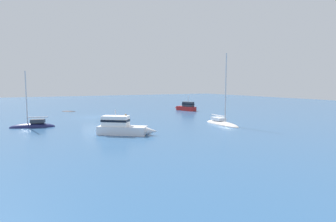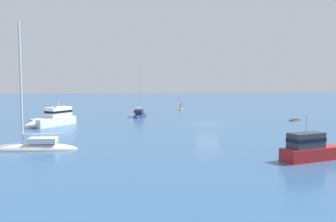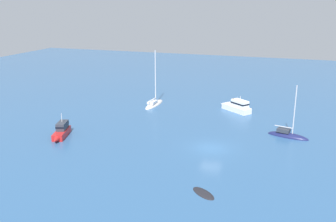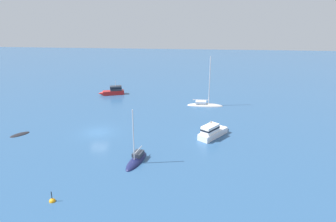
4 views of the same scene
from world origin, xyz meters
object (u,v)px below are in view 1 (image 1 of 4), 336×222
motor_cruiser (186,107)px  cabin_cruiser (122,127)px  ketch (222,123)px  tender (68,112)px  sailboat (33,126)px

motor_cruiser → cabin_cruiser: size_ratio=0.91×
ketch → tender: size_ratio=3.25×
tender → ketch: bearing=159.2°
motor_cruiser → cabin_cruiser: bearing=116.6°
sailboat → ketch: size_ratio=0.77×
motor_cruiser → ketch: bearing=144.9°
motor_cruiser → tender: bearing=49.6°
sailboat → cabin_cruiser: (8.24, -9.73, 0.70)m
motor_cruiser → cabin_cruiser: motor_cruiser is taller
sailboat → ketch: ketch is taller
sailboat → ketch: 23.90m
cabin_cruiser → ketch: size_ratio=0.61×
ketch → tender: 31.41m
motor_cruiser → tender: (-21.21, 8.90, -0.74)m
motor_cruiser → sailboat: sailboat is taller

